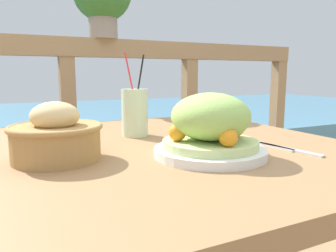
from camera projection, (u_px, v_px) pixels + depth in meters
name	position (u px, v px, depth m)	size (l,w,h in m)	color
patio_table	(127.00, 178.00, 0.85)	(1.18, 1.00, 0.71)	#997047
railing_fence	(68.00, 108.00, 1.60)	(2.80, 0.08, 1.07)	#937551
sea_backdrop	(35.00, 133.00, 3.90)	(12.00, 4.00, 0.40)	teal
salad_plate	(210.00, 129.00, 0.74)	(0.26, 0.26, 0.15)	white
drink_glass	(135.00, 112.00, 0.99)	(0.08, 0.08, 0.25)	beige
bread_basket	(56.00, 136.00, 0.71)	(0.20, 0.20, 0.13)	#AD7F47
fork	(266.00, 144.00, 0.87)	(0.03, 0.18, 0.00)	silver
knife	(288.00, 149.00, 0.81)	(0.05, 0.18, 0.00)	silver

